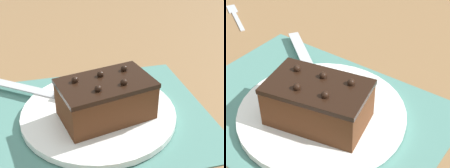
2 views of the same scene
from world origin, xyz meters
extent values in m
plane|color=olive|center=(0.00, 0.00, 0.00)|extent=(3.00, 3.00, 0.00)
cube|color=slate|center=(0.00, 0.00, 0.00)|extent=(0.46, 0.34, 0.00)
cylinder|color=white|center=(0.02, 0.00, 0.01)|extent=(0.29, 0.29, 0.01)
cube|color=#512D19|center=(0.03, -0.02, 0.05)|extent=(0.17, 0.13, 0.06)
cube|color=black|center=(0.03, -0.02, 0.08)|extent=(0.18, 0.13, 0.01)
sphere|color=black|center=(-0.02, -0.01, 0.09)|extent=(0.01, 0.01, 0.01)
sphere|color=black|center=(0.02, -0.05, 0.09)|extent=(0.01, 0.01, 0.01)
sphere|color=black|center=(0.03, 0.00, 0.09)|extent=(0.01, 0.01, 0.01)
sphere|color=black|center=(0.06, -0.04, 0.09)|extent=(0.01, 0.01, 0.01)
sphere|color=black|center=(0.08, 0.01, 0.09)|extent=(0.01, 0.01, 0.01)
cube|color=#472D19|center=(-0.01, 0.04, 0.02)|extent=(0.08, 0.06, 0.01)
cube|color=#B7BABF|center=(-0.12, 0.12, 0.02)|extent=(0.15, 0.12, 0.00)
camera|label=1|loc=(-0.07, -0.47, 0.35)|focal=50.00mm
camera|label=2|loc=(0.33, -0.37, 0.43)|focal=60.00mm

